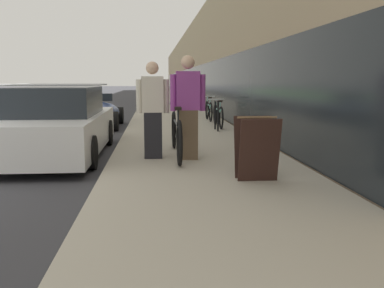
{
  "coord_description": "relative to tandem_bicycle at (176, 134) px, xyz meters",
  "views": [
    {
      "loc": [
        4.34,
        -6.43,
        1.54
      ],
      "look_at": [
        5.96,
        11.49,
        -1.15
      ],
      "focal_mm": 40.0,
      "sensor_mm": 36.0,
      "label": 1
    }
  ],
  "objects": [
    {
      "name": "storefront_facade",
      "position": [
        7.09,
        27.6,
        2.06
      ],
      "size": [
        10.01,
        70.0,
        5.22
      ],
      "color": "tan",
      "rests_on": "ground"
    },
    {
      "name": "cruiser_bike_middle",
      "position": [
        1.51,
        6.95,
        -0.04
      ],
      "size": [
        0.52,
        1.62,
        0.84
      ],
      "color": "black",
      "rests_on": "sidewalk_slab"
    },
    {
      "name": "sidewalk_slab",
      "position": [
        0.42,
        19.6,
        -0.48
      ],
      "size": [
        3.28,
        70.0,
        0.15
      ],
      "color": "#B2AA99",
      "rests_on": "ground"
    },
    {
      "name": "person_rider",
      "position": [
        0.19,
        -0.33,
        0.51
      ],
      "size": [
        0.62,
        0.24,
        1.83
      ],
      "color": "brown",
      "rests_on": "sidewalk_slab"
    },
    {
      "name": "parked_sedan_curbside",
      "position": [
        -2.36,
        1.05,
        0.1
      ],
      "size": [
        1.9,
        4.79,
        1.48
      ],
      "color": "white",
      "rests_on": "ground"
    },
    {
      "name": "person_bystander",
      "position": [
        -0.43,
        -0.16,
        0.46
      ],
      "size": [
        0.59,
        0.23,
        1.72
      ],
      "color": "black",
      "rests_on": "sidewalk_slab"
    },
    {
      "name": "sandwich_board_sign",
      "position": [
        1.02,
        -2.0,
        0.05
      ],
      "size": [
        0.56,
        0.56,
        0.9
      ],
      "color": "#331E19",
      "rests_on": "sidewalk_slab"
    },
    {
      "name": "cruiser_bike_nearest",
      "position": [
        1.52,
        4.84,
        -0.05
      ],
      "size": [
        0.52,
        1.8,
        0.83
      ],
      "color": "black",
      "rests_on": "sidewalk_slab"
    },
    {
      "name": "vintage_roadster_curbside",
      "position": [
        -2.38,
        6.46,
        -0.07
      ],
      "size": [
        1.77,
        3.85,
        1.1
      ],
      "color": "navy",
      "rests_on": "ground"
    },
    {
      "name": "bike_rack_hoop",
      "position": [
        1.35,
        4.01,
        0.11
      ],
      "size": [
        0.05,
        0.6,
        0.84
      ],
      "color": "black",
      "rests_on": "sidewalk_slab"
    },
    {
      "name": "tandem_bicycle",
      "position": [
        0.0,
        0.0,
        0.0
      ],
      "size": [
        0.52,
        2.65,
        0.96
      ],
      "color": "black",
      "rests_on": "sidewalk_slab"
    }
  ]
}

